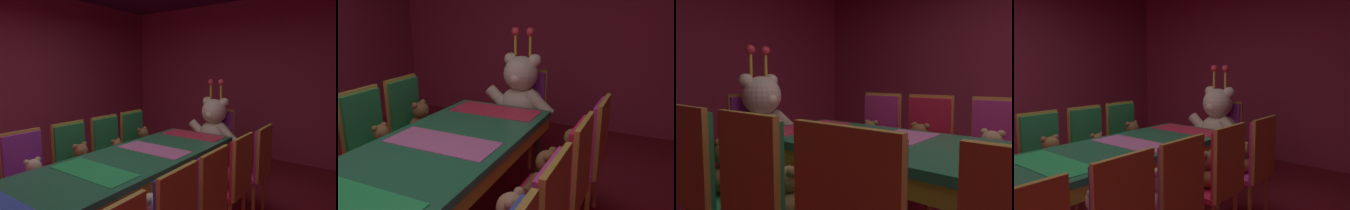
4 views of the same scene
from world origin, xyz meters
TOP-DOWN VIEW (x-y plane):
  - wall_back at (0.00, 3.20)m, footprint 5.20×0.12m
  - banquet_table at (0.00, 0.00)m, footprint 0.90×2.79m
  - chair_left_2 at (-0.85, 0.02)m, footprint 0.42×0.41m
  - teddy_left_2 at (-0.71, 0.02)m, footprint 0.26×0.34m
  - chair_left_3 at (-0.85, 0.55)m, footprint 0.42×0.41m
  - teddy_left_3 at (-0.71, 0.55)m, footprint 0.21×0.27m
  - chair_left_4 at (-0.87, 1.07)m, footprint 0.42×0.41m
  - teddy_left_4 at (-0.72, 1.07)m, footprint 0.26×0.33m
  - chair_right_2 at (0.84, -0.02)m, footprint 0.42×0.41m
  - teddy_right_2 at (0.69, -0.02)m, footprint 0.25×0.32m
  - chair_right_3 at (0.84, 0.54)m, footprint 0.42×0.41m
  - teddy_right_3 at (0.69, 0.54)m, footprint 0.25×0.32m
  - chair_right_4 at (0.87, 1.07)m, footprint 0.42×0.41m
  - teddy_right_4 at (0.73, 1.07)m, footprint 0.22×0.29m
  - throne_chair at (0.00, 1.94)m, footprint 0.41×0.42m
  - king_teddy_bear at (0.00, 1.77)m, footprint 0.76×0.59m

SIDE VIEW (x-z plane):
  - teddy_left_3 at x=-0.71m, z-range 0.44..0.70m
  - teddy_right_4 at x=0.73m, z-range 0.44..0.71m
  - teddy_right_3 at x=0.69m, z-range 0.44..0.74m
  - teddy_right_2 at x=0.69m, z-range 0.44..0.74m
  - teddy_left_4 at x=-0.72m, z-range 0.44..0.75m
  - teddy_left_2 at x=-0.71m, z-range 0.44..0.75m
  - chair_left_2 at x=-0.85m, z-range 0.10..1.09m
  - chair_left_3 at x=-0.85m, z-range 0.10..1.09m
  - chair_left_4 at x=-0.87m, z-range 0.10..1.09m
  - chair_right_2 at x=0.84m, z-range 0.10..1.09m
  - chair_right_3 at x=0.84m, z-range 0.10..1.09m
  - chair_right_4 at x=0.87m, z-range 0.10..1.09m
  - throne_chair at x=0.00m, z-range 0.10..1.09m
  - banquet_table at x=0.00m, z-range 0.28..1.03m
  - king_teddy_bear at x=0.00m, z-range 0.28..1.26m
  - wall_back at x=0.00m, z-range 0.00..2.80m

